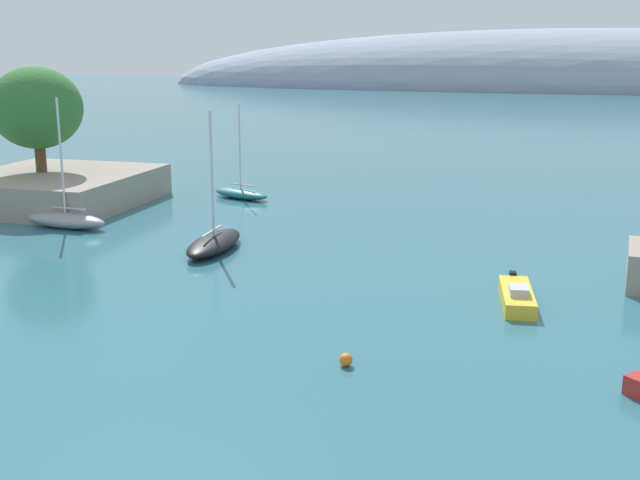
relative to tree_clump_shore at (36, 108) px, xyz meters
The scene contains 8 objects.
shore_outcrop 6.50m from the tree_clump_shore, ahead, with size 13.35×14.31×2.54m, color gray.
tree_clump_shore is the anchor object (origin of this frame).
distant_ridge 201.97m from the tree_clump_shore, 76.20° to the left, with size 257.74×60.45×34.48m, color #8E99AD.
sailboat_teal_near_shore 17.46m from the tree_clump_shore, 22.59° to the left, with size 5.87×3.73×7.84m.
sailboat_grey_mid_mooring 12.36m from the tree_clump_shore, 47.52° to the right, with size 6.47×2.60×9.04m.
sailboat_black_outer_mooring 23.16m from the tree_clump_shore, 28.66° to the right, with size 2.70×7.10×8.68m.
motorboat_yellow_outer 41.99m from the tree_clump_shore, 23.43° to the right, with size 2.06×5.61×1.14m.
mooring_buoy_orange 41.85m from the tree_clump_shore, 39.74° to the right, with size 0.54×0.54×0.54m, color orange.
Camera 1 is at (8.80, -16.28, 12.49)m, focal length 44.83 mm.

